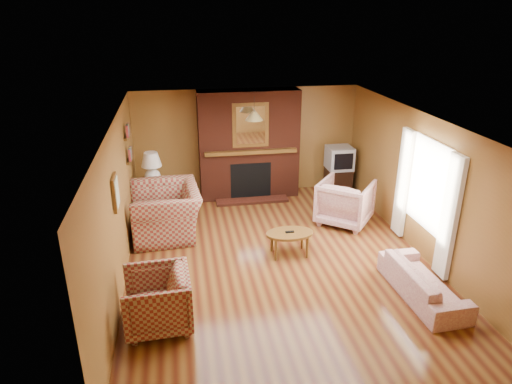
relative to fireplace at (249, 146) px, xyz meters
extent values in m
plane|color=#4C1F10|center=(0.00, -2.98, -1.18)|extent=(6.50, 6.50, 0.00)
plane|color=white|center=(0.00, -2.98, 1.22)|extent=(6.50, 6.50, 0.00)
plane|color=brown|center=(0.00, 0.27, 0.02)|extent=(6.50, 0.00, 6.50)
plane|color=brown|center=(0.00, -6.23, 0.02)|extent=(6.50, 0.00, 6.50)
plane|color=brown|center=(-2.50, -2.98, 0.02)|extent=(0.00, 6.50, 6.50)
plane|color=brown|center=(2.50, -2.98, 0.02)|extent=(0.00, 6.50, 6.50)
cube|color=#4B1C10|center=(0.00, 0.02, 0.02)|extent=(2.20, 0.50, 2.40)
cube|color=black|center=(0.00, -0.21, -0.73)|extent=(0.90, 0.06, 0.80)
cube|color=#4B1C10|center=(0.00, -0.38, -1.15)|extent=(1.60, 0.35, 0.06)
cube|color=brown|center=(0.00, -0.25, -0.06)|extent=(2.00, 0.18, 0.08)
cube|color=brown|center=(0.00, -0.22, 0.52)|extent=(0.78, 0.05, 0.95)
cube|color=white|center=(0.00, -0.25, 0.52)|extent=(0.62, 0.02, 0.80)
cube|color=beige|center=(2.44, -3.93, -0.13)|extent=(0.08, 0.35, 2.00)
cube|color=beige|center=(2.44, -2.43, -0.13)|extent=(0.08, 0.35, 2.00)
cube|color=white|center=(2.48, -3.18, 0.12)|extent=(0.03, 1.10, 1.50)
cube|color=brown|center=(-2.47, -1.08, 0.17)|extent=(0.06, 0.55, 0.04)
cube|color=brown|center=(-2.47, -1.08, 0.62)|extent=(0.06, 0.55, 0.04)
cube|color=brown|center=(-2.47, -3.28, 0.37)|extent=(0.04, 0.40, 0.50)
cube|color=beige|center=(-2.44, -3.28, 0.37)|extent=(0.01, 0.32, 0.42)
cylinder|color=black|center=(0.00, -0.68, 1.04)|extent=(0.01, 0.01, 0.35)
cone|color=tan|center=(0.00, -0.68, 0.82)|extent=(0.36, 0.36, 0.18)
imported|color=maroon|center=(-1.85, -1.62, -0.72)|extent=(1.35, 1.51, 0.93)
imported|color=maroon|center=(-1.95, -4.37, -0.78)|extent=(0.92, 0.90, 0.80)
imported|color=beige|center=(1.90, -4.35, -0.94)|extent=(0.70, 1.68, 0.48)
imported|color=beige|center=(1.64, -1.75, -0.74)|extent=(1.36, 1.36, 0.89)
ellipsoid|color=brown|center=(0.25, -2.80, -0.78)|extent=(0.82, 0.51, 0.05)
cube|color=black|center=(0.25, -2.80, -0.75)|extent=(0.15, 0.05, 0.02)
cylinder|color=brown|center=(0.52, -2.64, -0.99)|extent=(0.05, 0.05, 0.38)
cylinder|color=brown|center=(-0.03, -2.64, -0.99)|extent=(0.05, 0.05, 0.38)
cylinder|color=brown|center=(0.52, -2.97, -0.99)|extent=(0.05, 0.05, 0.38)
cylinder|color=brown|center=(-0.03, -2.97, -0.99)|extent=(0.05, 0.05, 0.38)
cube|color=brown|center=(-2.10, -0.53, -0.87)|extent=(0.51, 0.51, 0.62)
sphere|color=white|center=(-2.10, -0.53, -0.40)|extent=(0.33, 0.33, 0.33)
cylinder|color=black|center=(-2.10, -0.53, -0.21)|extent=(0.03, 0.03, 0.10)
cone|color=white|center=(-2.10, -0.53, -0.03)|extent=(0.41, 0.41, 0.29)
cube|color=black|center=(2.05, -0.18, -0.89)|extent=(0.55, 0.50, 0.59)
cube|color=#A3A6AB|center=(2.05, -0.18, -0.34)|extent=(0.56, 0.54, 0.51)
cube|color=black|center=(2.05, -0.46, -0.34)|extent=(0.43, 0.02, 0.36)
camera|label=1|loc=(-1.54, -9.59, 2.81)|focal=32.00mm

